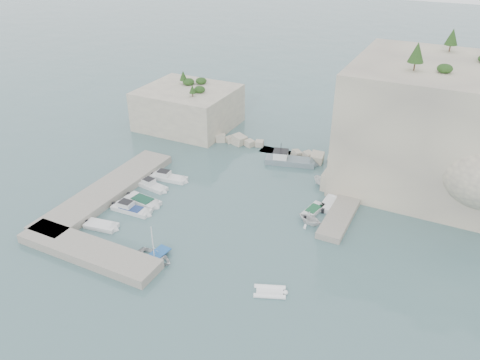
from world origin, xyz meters
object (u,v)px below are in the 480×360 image
at_px(motorboat_c, 143,203).
at_px(tender_east_b, 313,212).
at_px(tender_east_c, 328,205).
at_px(motorboat_e, 102,227).
at_px(work_boat, 290,164).
at_px(rowboat, 155,260).
at_px(tender_east_a, 309,223).
at_px(tender_east_d, 326,187).
at_px(inflatable_dinghy, 270,293).
at_px(motorboat_d, 132,211).
at_px(motorboat_a, 169,180).
at_px(motorboat_b, 153,188).

height_order(motorboat_c, tender_east_b, same).
relative_size(tender_east_b, tender_east_c, 0.96).
height_order(motorboat_e, tender_east_b, same).
bearing_deg(work_boat, tender_east_b, -70.70).
relative_size(rowboat, tender_east_b, 1.05).
xyz_separation_m(tender_east_a, tender_east_d, (-0.93, 9.69, 0.00)).
bearing_deg(work_boat, inflatable_dinghy, -87.13).
height_order(motorboat_d, motorboat_e, motorboat_d).
xyz_separation_m(motorboat_a, motorboat_e, (-0.60, -13.87, 0.00)).
bearing_deg(rowboat, tender_east_c, -29.35).
xyz_separation_m(tender_east_a, tender_east_c, (0.82, 5.16, 0.00)).
height_order(motorboat_e, tender_east_c, same).
bearing_deg(motorboat_a, tender_east_a, -10.78).
xyz_separation_m(motorboat_b, tender_east_c, (23.61, 6.76, 0.00)).
distance_m(inflatable_dinghy, tender_east_b, 16.38).
height_order(motorboat_b, tender_east_c, motorboat_b).
bearing_deg(tender_east_b, work_boat, 43.90).
relative_size(motorboat_d, rowboat, 1.29).
height_order(motorboat_c, rowboat, rowboat).
height_order(motorboat_c, tender_east_a, tender_east_a).
bearing_deg(tender_east_a, tender_east_b, 25.29).
height_order(tender_east_c, tender_east_d, tender_east_d).
distance_m(tender_east_a, tender_east_d, 9.74).
distance_m(motorboat_d, tender_east_c, 25.98).
xyz_separation_m(motorboat_a, motorboat_c, (0.44, -6.85, 0.00)).
distance_m(motorboat_c, work_boat, 23.83).
xyz_separation_m(tender_east_a, tender_east_b, (-0.44, 2.65, 0.00)).
xyz_separation_m(inflatable_dinghy, tender_east_b, (-0.94, 16.35, 0.00)).
relative_size(motorboat_b, tender_east_b, 1.14).
distance_m(motorboat_a, motorboat_e, 13.88).
xyz_separation_m(motorboat_e, work_boat, (14.61, 26.61, 0.00)).
relative_size(motorboat_e, rowboat, 0.98).
bearing_deg(motorboat_e, motorboat_b, 81.60).
xyz_separation_m(motorboat_c, work_boat, (13.56, 19.59, 0.00)).
distance_m(tender_east_d, work_boat, 8.53).
distance_m(tender_east_c, work_boat, 12.76).
relative_size(motorboat_c, tender_east_b, 1.28).
bearing_deg(motorboat_b, tender_east_b, 19.23).
height_order(motorboat_c, work_boat, work_boat).
height_order(tender_east_b, work_boat, work_boat).
distance_m(motorboat_c, tender_east_c, 24.85).
xyz_separation_m(motorboat_d, tender_east_b, (21.27, 10.44, 0.00)).
bearing_deg(tender_east_c, work_boat, 46.36).
bearing_deg(inflatable_dinghy, tender_east_c, 67.38).
bearing_deg(motorboat_b, tender_east_d, 35.77).
distance_m(motorboat_b, tender_east_d, 24.61).
relative_size(inflatable_dinghy, tender_east_a, 1.07).
relative_size(motorboat_d, inflatable_dinghy, 1.67).
distance_m(motorboat_d, tender_east_b, 23.69).
relative_size(tender_east_a, tender_east_b, 0.76).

